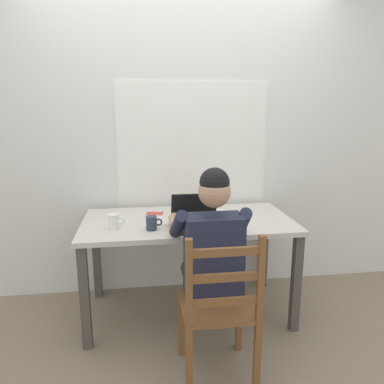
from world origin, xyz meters
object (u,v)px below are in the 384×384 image
Objects in this scene: seated_person at (210,252)px; coffee_mug_white at (114,222)px; coffee_mug_dark at (152,223)px; landscape_photo_print at (155,213)px; book_stack_main at (191,208)px; laptop at (196,219)px; computer_mouse at (238,227)px; desk at (188,231)px; wooden_chair at (219,308)px.

seated_person reaches higher than coffee_mug_white.
coffee_mug_dark is 0.86× the size of landscape_photo_print.
seated_person is 6.43× the size of book_stack_main.
book_stack_main is (0.02, 0.38, -0.02)m from laptop.
computer_mouse is at bearing -62.68° from book_stack_main.
landscape_photo_print is (0.29, 0.34, -0.05)m from coffee_mug_white.
book_stack_main is at bearing 75.20° from desk.
book_stack_main reaches higher than computer_mouse.
computer_mouse is at bearing -6.75° from coffee_mug_dark.
computer_mouse is at bearing -41.40° from desk.
desk is at bearing 96.10° from wooden_chair.
coffee_mug_white is (-0.53, -0.15, 0.14)m from desk.
wooden_chair reaches higher than coffee_mug_dark.
coffee_mug_white is at bearing -148.40° from book_stack_main.
book_stack_main is at bearing 117.32° from computer_mouse.
wooden_chair is (-0.00, -0.28, -0.23)m from seated_person.
coffee_mug_white is at bearing 151.82° from seated_person.
computer_mouse is (0.27, -0.10, -0.04)m from laptop.
wooden_chair is at bearing -88.60° from book_stack_main.
desk is 1.25× the size of seated_person.
laptop reaches higher than computer_mouse.
coffee_mug_dark is at bearing 122.73° from wooden_chair.
wooden_chair is 1.02m from book_stack_main.
book_stack_main is 1.48× the size of landscape_photo_print.
coffee_mug_dark is (-0.27, -0.20, 0.14)m from desk.
coffee_mug_white is at bearing -164.62° from desk.
seated_person is at bearing -138.63° from computer_mouse.
laptop is at bearing 94.39° from wooden_chair.
laptop is at bearing 98.44° from seated_person.
seated_person is 1.33× the size of wooden_chair.
wooden_chair reaches higher than coffee_mug_white.
desk is at bearing 138.60° from computer_mouse.
seated_person is 11.12× the size of coffee_mug_dark.
landscape_photo_print is at bearing 115.64° from seated_person.
wooden_chair reaches higher than landscape_photo_print.
seated_person is at bearing -88.03° from book_stack_main.
wooden_chair is (0.08, -0.75, -0.21)m from desk.
coffee_mug_dark is (-0.31, -0.03, -0.00)m from laptop.
seated_person is 0.36m from wooden_chair.
laptop reaches higher than coffee_mug_dark.
book_stack_main is 0.30m from landscape_photo_print.
coffee_mug_dark is (0.25, -0.06, -0.00)m from coffee_mug_white.
coffee_mug_white is at bearing 135.08° from wooden_chair.
wooden_chair is 7.18× the size of landscape_photo_print.
laptop is 0.45m from landscape_photo_print.
laptop is 1.71× the size of book_stack_main.
wooden_chair is 9.34× the size of computer_mouse.
wooden_chair reaches higher than computer_mouse.
coffee_mug_white is at bearing 171.44° from computer_mouse.
coffee_mug_white is (-0.61, 0.61, 0.35)m from wooden_chair.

